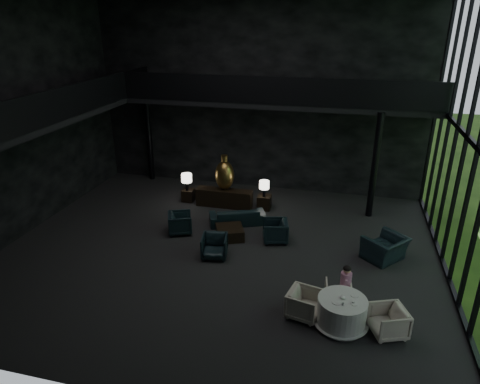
% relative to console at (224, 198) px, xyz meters
% --- Properties ---
extents(floor, '(14.00, 12.00, 0.02)m').
position_rel_console_xyz_m(floor, '(0.83, -3.48, -0.36)').
color(floor, black).
rests_on(floor, ground).
extents(wall_back, '(14.00, 0.04, 8.00)m').
position_rel_console_xyz_m(wall_back, '(0.83, 2.52, 3.64)').
color(wall_back, black).
rests_on(wall_back, ground).
extents(wall_front, '(14.00, 0.04, 8.00)m').
position_rel_console_xyz_m(wall_front, '(0.83, -9.48, 3.64)').
color(wall_front, black).
rests_on(wall_front, ground).
extents(wall_left, '(0.04, 12.00, 8.00)m').
position_rel_console_xyz_m(wall_left, '(-6.17, -3.48, 3.64)').
color(wall_left, black).
rests_on(wall_left, ground).
extents(curtain_wall, '(0.20, 12.00, 8.00)m').
position_rel_console_xyz_m(curtain_wall, '(7.78, -3.48, 3.64)').
color(curtain_wall, black).
rests_on(curtain_wall, ground).
extents(mezzanine_left, '(2.00, 12.00, 0.25)m').
position_rel_console_xyz_m(mezzanine_left, '(-5.17, -3.48, 3.64)').
color(mezzanine_left, black).
rests_on(mezzanine_left, wall_left).
extents(mezzanine_back, '(12.00, 2.00, 0.25)m').
position_rel_console_xyz_m(mezzanine_back, '(1.83, 1.52, 3.64)').
color(mezzanine_back, black).
rests_on(mezzanine_back, wall_back).
extents(railing_left, '(0.06, 12.00, 1.00)m').
position_rel_console_xyz_m(railing_left, '(-4.17, -3.48, 4.24)').
color(railing_left, black).
rests_on(railing_left, mezzanine_left).
extents(railing_back, '(12.00, 0.06, 1.00)m').
position_rel_console_xyz_m(railing_back, '(1.83, 0.52, 4.24)').
color(railing_back, black).
rests_on(railing_back, mezzanine_back).
extents(column_nw, '(0.24, 0.24, 4.00)m').
position_rel_console_xyz_m(column_nw, '(-4.17, 2.22, 1.64)').
color(column_nw, black).
rests_on(column_nw, floor).
extents(column_ne, '(0.24, 0.24, 4.00)m').
position_rel_console_xyz_m(column_ne, '(5.63, 0.52, 1.64)').
color(column_ne, black).
rests_on(column_ne, floor).
extents(console, '(2.25, 0.51, 0.72)m').
position_rel_console_xyz_m(console, '(0.00, 0.00, 0.00)').
color(console, black).
rests_on(console, floor).
extents(bronze_urn, '(0.75, 0.75, 1.40)m').
position_rel_console_xyz_m(bronze_urn, '(-0.00, 0.09, 0.96)').
color(bronze_urn, '#92511C').
rests_on(bronze_urn, console).
extents(side_table_left, '(0.46, 0.46, 0.51)m').
position_rel_console_xyz_m(side_table_left, '(-1.60, 0.16, -0.10)').
color(side_table_left, black).
rests_on(side_table_left, floor).
extents(table_lamp_left, '(0.43, 0.43, 0.71)m').
position_rel_console_xyz_m(table_lamp_left, '(-1.60, 0.07, 0.66)').
color(table_lamp_left, black).
rests_on(table_lamp_left, side_table_left).
extents(side_table_right, '(0.51, 0.51, 0.56)m').
position_rel_console_xyz_m(side_table_right, '(1.60, 0.15, -0.08)').
color(side_table_right, black).
rests_on(side_table_right, floor).
extents(table_lamp_right, '(0.39, 0.39, 0.65)m').
position_rel_console_xyz_m(table_lamp_right, '(1.60, 0.07, 0.67)').
color(table_lamp_right, black).
rests_on(table_lamp_right, side_table_right).
extents(sofa, '(2.06, 1.30, 0.78)m').
position_rel_console_xyz_m(sofa, '(0.88, -1.35, 0.03)').
color(sofa, black).
rests_on(sofa, floor).
extents(lounge_armchair_west, '(1.05, 1.08, 0.86)m').
position_rel_console_xyz_m(lounge_armchair_west, '(-0.89, -2.54, 0.07)').
color(lounge_armchair_west, black).
rests_on(lounge_armchair_west, floor).
extents(lounge_armchair_east, '(0.99, 1.04, 0.89)m').
position_rel_console_xyz_m(lounge_armchair_east, '(2.46, -2.34, 0.09)').
color(lounge_armchair_east, black).
rests_on(lounge_armchair_east, floor).
extents(lounge_armchair_south, '(0.95, 0.90, 0.85)m').
position_rel_console_xyz_m(lounge_armchair_south, '(0.77, -3.82, 0.07)').
color(lounge_armchair_south, black).
rests_on(lounge_armchair_south, floor).
extents(window_armchair, '(1.54, 1.58, 1.17)m').
position_rel_console_xyz_m(window_armchair, '(5.99, -2.67, 0.23)').
color(window_armchair, '#18393E').
rests_on(window_armchair, floor).
extents(coffee_table, '(1.18, 1.18, 0.40)m').
position_rel_console_xyz_m(coffee_table, '(0.91, -2.51, -0.16)').
color(coffee_table, black).
rests_on(coffee_table, floor).
extents(dining_table, '(1.37, 1.37, 0.75)m').
position_rel_console_xyz_m(dining_table, '(4.77, -6.18, -0.03)').
color(dining_table, white).
rests_on(dining_table, floor).
extents(dining_chair_north, '(0.65, 0.62, 0.62)m').
position_rel_console_xyz_m(dining_chair_north, '(4.66, -5.34, -0.05)').
color(dining_chair_north, beige).
rests_on(dining_chair_north, floor).
extents(dining_chair_east, '(0.99, 1.02, 0.82)m').
position_rel_console_xyz_m(dining_chair_east, '(5.86, -6.25, 0.05)').
color(dining_chair_east, '#BFB5A0').
rests_on(dining_chair_east, floor).
extents(dining_chair_west, '(0.92, 0.95, 0.83)m').
position_rel_console_xyz_m(dining_chair_west, '(3.84, -6.06, 0.05)').
color(dining_chair_west, beige).
rests_on(dining_chair_west, floor).
extents(child, '(0.29, 0.29, 0.62)m').
position_rel_console_xyz_m(child, '(4.83, -5.15, 0.40)').
color(child, '#ED9DBA').
rests_on(child, dining_chair_north).
extents(plate_a, '(0.25, 0.25, 0.01)m').
position_rel_console_xyz_m(plate_a, '(4.63, -6.33, 0.40)').
color(plate_a, white).
rests_on(plate_a, dining_table).
extents(plate_b, '(0.23, 0.23, 0.01)m').
position_rel_console_xyz_m(plate_b, '(5.05, -5.95, 0.40)').
color(plate_b, white).
rests_on(plate_b, dining_table).
extents(saucer, '(0.18, 0.18, 0.01)m').
position_rel_console_xyz_m(saucer, '(5.03, -6.30, 0.40)').
color(saucer, white).
rests_on(saucer, dining_table).
extents(coffee_cup, '(0.08, 0.08, 0.06)m').
position_rel_console_xyz_m(coffee_cup, '(5.01, -6.26, 0.43)').
color(coffee_cup, white).
rests_on(coffee_cup, saucer).
extents(cereal_bowl, '(0.14, 0.14, 0.07)m').
position_rel_console_xyz_m(cereal_bowl, '(4.76, -6.12, 0.43)').
color(cereal_bowl, white).
rests_on(cereal_bowl, dining_table).
extents(cream_pot, '(0.07, 0.07, 0.06)m').
position_rel_console_xyz_m(cream_pot, '(4.77, -6.40, 0.42)').
color(cream_pot, '#99999E').
rests_on(cream_pot, dining_table).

